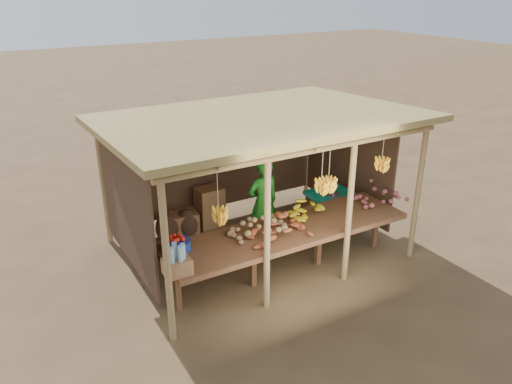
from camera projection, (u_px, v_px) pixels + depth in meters
ground at (256, 248)px, 8.57m from camera, size 60.00×60.00×0.00m
stall_structure at (257, 143)px, 7.76m from camera, size 4.70×3.50×2.43m
counter at (287, 232)px, 7.53m from camera, size 3.90×1.05×0.80m
potato_heap at (261, 223)px, 7.29m from camera, size 1.01×0.76×0.36m
sweet_potato_heap at (278, 224)px, 7.25m from camera, size 1.03×0.85×0.35m
onion_heap at (380, 191)px, 8.37m from camera, size 0.90×0.59×0.36m
banana_pile at (310, 206)px, 7.83m from camera, size 0.61×0.42×0.35m
tomato_basin at (176, 244)px, 6.89m from camera, size 0.40×0.40×0.21m
bottle_box at (177, 263)px, 6.29m from camera, size 0.34×0.27×0.43m
vendor at (263, 203)px, 8.41m from camera, size 0.57×0.37×1.56m
tarp_crate at (331, 210)px, 9.07m from camera, size 0.81×0.71×0.95m
carton_stack at (201, 212)px, 9.13m from camera, size 1.00×0.40×0.75m
burlap_sacks at (177, 223)px, 8.89m from camera, size 0.80×0.42×0.56m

